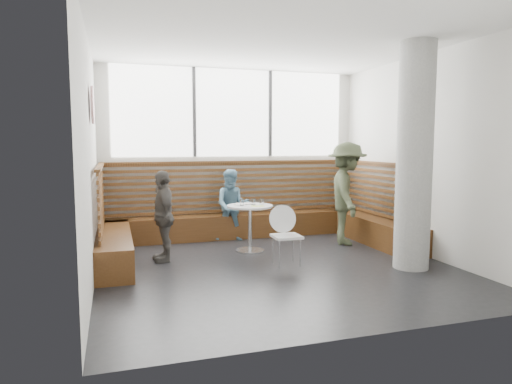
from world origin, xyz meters
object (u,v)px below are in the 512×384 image
object	(u,v)px
cafe_chair	(285,230)
child_back	(232,205)
concrete_column	(414,157)
adult_man	(347,193)
child_left	(163,216)
cafe_table	(250,218)

from	to	relation	value
cafe_chair	child_back	bearing A→B (deg)	100.91
concrete_column	cafe_chair	xyz separation A→B (m)	(-1.67, 0.75, -1.09)
adult_man	child_left	size ratio (longest dim) A/B	1.31
concrete_column	cafe_chair	distance (m)	2.13
cafe_table	child_back	xyz separation A→B (m)	(-0.06, 0.90, 0.11)
child_left	cafe_chair	bearing A→B (deg)	63.87
cafe_chair	child_left	distance (m)	1.86
cafe_table	adult_man	size ratio (longest dim) A/B	0.43
child_back	concrete_column	bearing A→B (deg)	-38.58
cafe_chair	adult_man	xyz separation A→B (m)	(1.54, 0.96, 0.40)
child_back	cafe_chair	bearing A→B (deg)	-66.06
cafe_chair	child_back	size ratio (longest dim) A/B	0.66
cafe_table	adult_man	xyz separation A→B (m)	(1.81, 0.04, 0.35)
cafe_chair	concrete_column	bearing A→B (deg)	-23.73
adult_man	child_left	xyz separation A→B (m)	(-3.24, -0.22, -0.22)
concrete_column	cafe_table	xyz separation A→B (m)	(-1.94, 1.66, -1.04)
cafe_chair	child_left	size ratio (longest dim) A/B	0.63
child_back	child_left	world-z (taller)	child_left
adult_man	child_left	world-z (taller)	adult_man
child_left	adult_man	bearing A→B (deg)	91.11
cafe_chair	cafe_table	bearing A→B (deg)	106.99
cafe_table	cafe_chair	world-z (taller)	cafe_chair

